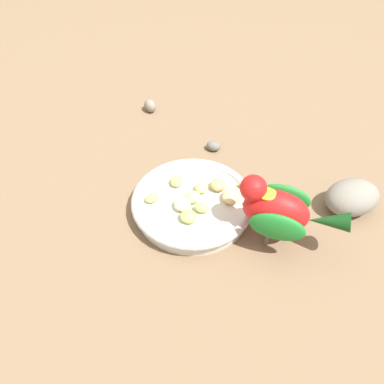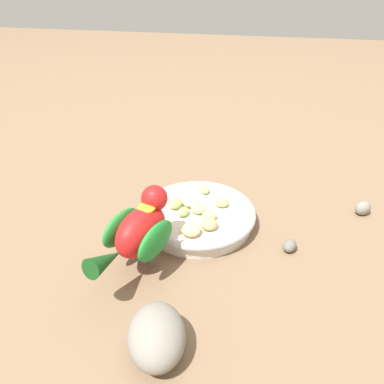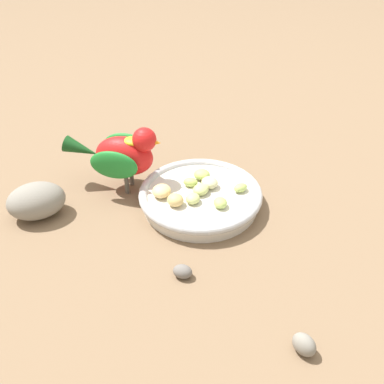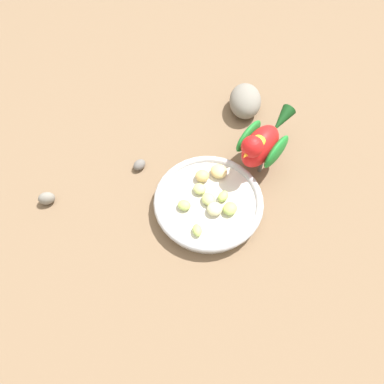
# 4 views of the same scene
# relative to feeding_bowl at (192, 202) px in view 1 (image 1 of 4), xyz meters

# --- Properties ---
(ground_plane) EXTENTS (4.00, 4.00, 0.00)m
(ground_plane) POSITION_rel_feeding_bowl_xyz_m (0.00, -0.01, -0.02)
(ground_plane) COLOR #7A6047
(feeding_bowl) EXTENTS (0.21, 0.21, 0.03)m
(feeding_bowl) POSITION_rel_feeding_bowl_xyz_m (0.00, 0.00, 0.00)
(feeding_bowl) COLOR beige
(feeding_bowl) RESTS_ON ground_plane
(apple_piece_0) EXTENTS (0.03, 0.03, 0.02)m
(apple_piece_0) POSITION_rel_feeding_bowl_xyz_m (-0.02, 0.02, 0.02)
(apple_piece_0) COLOR #C6D17A
(apple_piece_0) RESTS_ON feeding_bowl
(apple_piece_1) EXTENTS (0.04, 0.04, 0.02)m
(apple_piece_1) POSITION_rel_feeding_bowl_xyz_m (-0.03, 0.04, 0.02)
(apple_piece_1) COLOR tan
(apple_piece_1) RESTS_ON feeding_bowl
(apple_piece_2) EXTENTS (0.04, 0.04, 0.02)m
(apple_piece_2) POSITION_rel_feeding_bowl_xyz_m (0.02, -0.02, 0.02)
(apple_piece_2) COLOR beige
(apple_piece_2) RESTS_ON feeding_bowl
(apple_piece_3) EXTENTS (0.03, 0.02, 0.02)m
(apple_piece_3) POSITION_rel_feeding_bowl_xyz_m (-0.04, -0.03, 0.02)
(apple_piece_3) COLOR #B2CC66
(apple_piece_3) RESTS_ON feeding_bowl
(apple_piece_4) EXTENTS (0.03, 0.04, 0.02)m
(apple_piece_4) POSITION_rel_feeding_bowl_xyz_m (0.05, -0.01, 0.02)
(apple_piece_4) COLOR #B2CC66
(apple_piece_4) RESTS_ON feeding_bowl
(apple_piece_5) EXTENTS (0.04, 0.04, 0.02)m
(apple_piece_5) POSITION_rel_feeding_bowl_xyz_m (0.00, -0.00, 0.02)
(apple_piece_5) COLOR #C6D17A
(apple_piece_5) RESTS_ON feeding_bowl
(apple_piece_6) EXTENTS (0.02, 0.03, 0.02)m
(apple_piece_6) POSITION_rel_feeding_bowl_xyz_m (0.03, 0.01, 0.02)
(apple_piece_6) COLOR #B2CC66
(apple_piece_6) RESTS_ON feeding_bowl
(apple_piece_7) EXTENTS (0.04, 0.04, 0.02)m
(apple_piece_7) POSITION_rel_feeding_bowl_xyz_m (0.00, 0.07, 0.02)
(apple_piece_7) COLOR #E5C67F
(apple_piece_7) RESTS_ON feeding_bowl
(apple_piece_8) EXTENTS (0.03, 0.03, 0.01)m
(apple_piece_8) POSITION_rel_feeding_bowl_xyz_m (-0.00, -0.07, 0.01)
(apple_piece_8) COLOR #B2CC66
(apple_piece_8) RESTS_ON feeding_bowl
(parrot) EXTENTS (0.10, 0.18, 0.13)m
(parrot) POSITION_rel_feeding_bowl_xyz_m (0.07, 0.13, 0.05)
(parrot) COLOR #59544C
(parrot) RESTS_ON ground_plane
(rock_large) EXTENTS (0.09, 0.11, 0.06)m
(rock_large) POSITION_rel_feeding_bowl_xyz_m (0.00, 0.27, 0.01)
(rock_large) COLOR gray
(rock_large) RESTS_ON ground_plane
(pebble_0) EXTENTS (0.04, 0.04, 0.03)m
(pebble_0) POSITION_rel_feeding_bowl_xyz_m (-0.30, -0.09, -0.00)
(pebble_0) COLOR gray
(pebble_0) RESTS_ON ground_plane
(pebble_1) EXTENTS (0.03, 0.03, 0.02)m
(pebble_1) POSITION_rel_feeding_bowl_xyz_m (-0.16, 0.04, -0.01)
(pebble_1) COLOR slate
(pebble_1) RESTS_ON ground_plane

